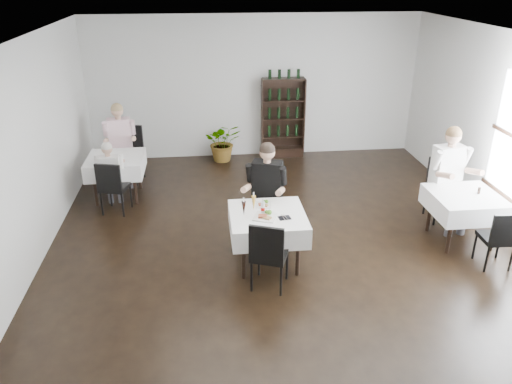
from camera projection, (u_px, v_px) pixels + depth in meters
room_shell at (291, 163)px, 6.53m from camera, size 9.00×9.00×9.00m
wine_shelf at (283, 119)px, 10.77m from camera, size 0.90×0.28×1.75m
main_table at (268, 223)px, 6.86m from camera, size 1.03×1.03×0.77m
left_table at (116, 165)px, 8.89m from camera, size 0.98×0.98×0.77m
right_table at (464, 204)px, 7.44m from camera, size 0.98×0.98×0.77m
potted_tree at (223, 142)px, 10.68m from camera, size 0.78×0.69×0.84m
main_chair_far at (268, 206)px, 7.56m from camera, size 0.45×0.45×0.93m
main_chair_near at (268, 252)px, 6.31m from camera, size 0.57×0.58×0.97m
left_chair_far at (129, 150)px, 9.65m from camera, size 0.60×0.60×1.07m
left_chair_near at (112, 185)px, 8.30m from camera, size 0.52×0.52×0.94m
right_chair_far at (443, 184)px, 8.18m from camera, size 0.47×0.47×1.03m
right_chair_near at (500, 236)px, 6.78m from camera, size 0.42×0.42×0.88m
diner_main at (266, 187)px, 7.29m from camera, size 0.67×0.72×1.57m
diner_left_far at (120, 138)px, 9.39m from camera, size 0.62×0.64×1.55m
diner_left_near at (110, 170)px, 8.41m from camera, size 0.47×0.48×1.23m
diner_right_far at (451, 171)px, 7.73m from camera, size 0.67×0.70×1.65m
plate_far at (264, 204)px, 7.04m from camera, size 0.25×0.25×0.07m
plate_near at (265, 216)px, 6.69m from camera, size 0.37×0.37×0.09m
pilsner_dark at (244, 208)px, 6.71m from camera, size 0.06×0.06×0.26m
pilsner_lager at (254, 203)px, 6.86m from camera, size 0.06×0.06×0.27m
coke_bottle at (263, 208)px, 6.76m from camera, size 0.06×0.06×0.23m
napkin_cutlery at (285, 218)px, 6.68m from camera, size 0.18×0.18×0.02m
pepper_mill at (479, 191)px, 7.38m from camera, size 0.05×0.05×0.10m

